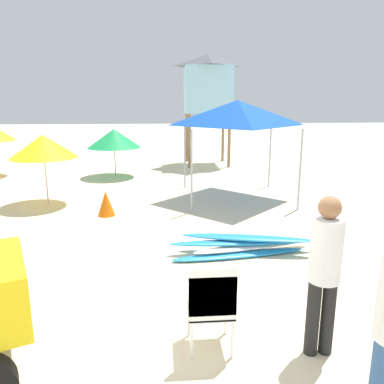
{
  "coord_description": "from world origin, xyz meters",
  "views": [
    {
      "loc": [
        0.15,
        -3.47,
        2.61
      ],
      "look_at": [
        0.65,
        2.88,
        1.07
      ],
      "focal_mm": 35.75,
      "sensor_mm": 36.0,
      "label": 1
    }
  ],
  "objects_px": {
    "surfboard_pile": "(245,245)",
    "lifeguard_near_right": "(325,266)",
    "beach_umbrella_far": "(114,138)",
    "popup_canopy": "(237,113)",
    "lifeguard_tower": "(208,84)",
    "stacked_plastic_chairs": "(211,300)",
    "beach_umbrella_left": "(43,146)",
    "traffic_cone_near": "(106,203)"
  },
  "relations": [
    {
      "from": "surfboard_pile",
      "to": "lifeguard_near_right",
      "type": "bearing_deg",
      "value": -85.76
    },
    {
      "from": "lifeguard_near_right",
      "to": "beach_umbrella_far",
      "type": "relative_size",
      "value": 0.94
    },
    {
      "from": "lifeguard_near_right",
      "to": "popup_canopy",
      "type": "distance_m",
      "value": 6.73
    },
    {
      "from": "beach_umbrella_far",
      "to": "lifeguard_tower",
      "type": "bearing_deg",
      "value": 33.82
    },
    {
      "from": "stacked_plastic_chairs",
      "to": "surfboard_pile",
      "type": "relative_size",
      "value": 0.4
    },
    {
      "from": "beach_umbrella_left",
      "to": "traffic_cone_near",
      "type": "xyz_separation_m",
      "value": [
        1.64,
        -1.15,
        -1.2
      ]
    },
    {
      "from": "traffic_cone_near",
      "to": "surfboard_pile",
      "type": "bearing_deg",
      "value": -42.68
    },
    {
      "from": "popup_canopy",
      "to": "lifeguard_near_right",
      "type": "bearing_deg",
      "value": -93.25
    },
    {
      "from": "popup_canopy",
      "to": "traffic_cone_near",
      "type": "height_order",
      "value": "popup_canopy"
    },
    {
      "from": "stacked_plastic_chairs",
      "to": "traffic_cone_near",
      "type": "distance_m",
      "value": 5.4
    },
    {
      "from": "lifeguard_near_right",
      "to": "lifeguard_tower",
      "type": "distance_m",
      "value": 12.43
    },
    {
      "from": "lifeguard_tower",
      "to": "traffic_cone_near",
      "type": "height_order",
      "value": "lifeguard_tower"
    },
    {
      "from": "stacked_plastic_chairs",
      "to": "beach_umbrella_left",
      "type": "relative_size",
      "value": 0.58
    },
    {
      "from": "lifeguard_tower",
      "to": "beach_umbrella_far",
      "type": "distance_m",
      "value": 4.61
    },
    {
      "from": "surfboard_pile",
      "to": "beach_umbrella_left",
      "type": "height_order",
      "value": "beach_umbrella_left"
    },
    {
      "from": "stacked_plastic_chairs",
      "to": "surfboard_pile",
      "type": "xyz_separation_m",
      "value": [
        0.93,
        2.59,
        -0.44
      ]
    },
    {
      "from": "surfboard_pile",
      "to": "lifeguard_near_right",
      "type": "xyz_separation_m",
      "value": [
        0.2,
        -2.69,
        0.83
      ]
    },
    {
      "from": "surfboard_pile",
      "to": "lifeguard_near_right",
      "type": "height_order",
      "value": "lifeguard_near_right"
    },
    {
      "from": "stacked_plastic_chairs",
      "to": "lifeguard_tower",
      "type": "relative_size",
      "value": 0.23
    },
    {
      "from": "beach_umbrella_left",
      "to": "traffic_cone_near",
      "type": "height_order",
      "value": "beach_umbrella_left"
    },
    {
      "from": "beach_umbrella_left",
      "to": "traffic_cone_near",
      "type": "distance_m",
      "value": 2.33
    },
    {
      "from": "surfboard_pile",
      "to": "popup_canopy",
      "type": "height_order",
      "value": "popup_canopy"
    },
    {
      "from": "stacked_plastic_chairs",
      "to": "lifeguard_near_right",
      "type": "height_order",
      "value": "lifeguard_near_right"
    },
    {
      "from": "lifeguard_tower",
      "to": "surfboard_pile",
      "type": "bearing_deg",
      "value": -92.77
    },
    {
      "from": "beach_umbrella_left",
      "to": "lifeguard_near_right",
      "type": "bearing_deg",
      "value": -54.35
    },
    {
      "from": "stacked_plastic_chairs",
      "to": "popup_canopy",
      "type": "bearing_deg",
      "value": 76.95
    },
    {
      "from": "lifeguard_tower",
      "to": "beach_umbrella_far",
      "type": "relative_size",
      "value": 2.38
    },
    {
      "from": "beach_umbrella_far",
      "to": "surfboard_pile",
      "type": "bearing_deg",
      "value": -67.16
    },
    {
      "from": "surfboard_pile",
      "to": "lifeguard_near_right",
      "type": "distance_m",
      "value": 2.82
    },
    {
      "from": "surfboard_pile",
      "to": "traffic_cone_near",
      "type": "height_order",
      "value": "traffic_cone_near"
    },
    {
      "from": "surfboard_pile",
      "to": "traffic_cone_near",
      "type": "xyz_separation_m",
      "value": [
        -2.71,
        2.5,
        0.13
      ]
    },
    {
      "from": "beach_umbrella_left",
      "to": "surfboard_pile",
      "type": "bearing_deg",
      "value": -39.99
    },
    {
      "from": "stacked_plastic_chairs",
      "to": "popup_canopy",
      "type": "relative_size",
      "value": 0.39
    },
    {
      "from": "stacked_plastic_chairs",
      "to": "beach_umbrella_far",
      "type": "relative_size",
      "value": 0.56
    },
    {
      "from": "surfboard_pile",
      "to": "beach_umbrella_left",
      "type": "relative_size",
      "value": 1.44
    },
    {
      "from": "traffic_cone_near",
      "to": "lifeguard_tower",
      "type": "bearing_deg",
      "value": 65.75
    },
    {
      "from": "stacked_plastic_chairs",
      "to": "lifeguard_tower",
      "type": "height_order",
      "value": "lifeguard_tower"
    },
    {
      "from": "surfboard_pile",
      "to": "lifeguard_near_right",
      "type": "relative_size",
      "value": 1.49
    },
    {
      "from": "stacked_plastic_chairs",
      "to": "beach_umbrella_far",
      "type": "xyz_separation_m",
      "value": [
        -2.1,
        9.79,
        0.72
      ]
    },
    {
      "from": "beach_umbrella_left",
      "to": "beach_umbrella_far",
      "type": "bearing_deg",
      "value": 69.7
    },
    {
      "from": "beach_umbrella_far",
      "to": "traffic_cone_near",
      "type": "bearing_deg",
      "value": -86.08
    },
    {
      "from": "beach_umbrella_far",
      "to": "traffic_cone_near",
      "type": "xyz_separation_m",
      "value": [
        0.32,
        -4.7,
        -1.04
      ]
    }
  ]
}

